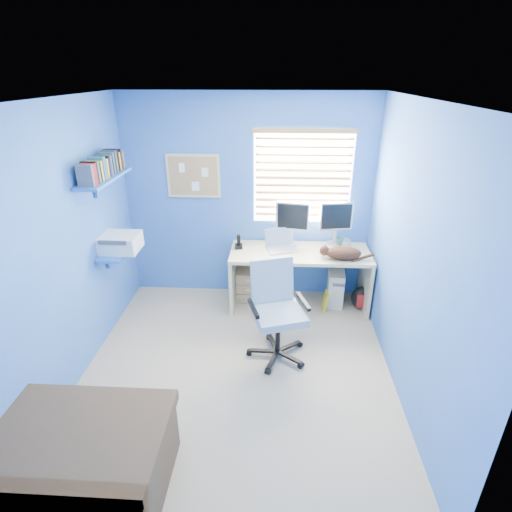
# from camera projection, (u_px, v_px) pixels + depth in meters

# --- Properties ---
(floor) EXTENTS (3.00, 3.20, 0.00)m
(floor) POSITION_uv_depth(u_px,v_px,m) (237.00, 370.00, 3.95)
(floor) COLOR tan
(floor) RESTS_ON ground
(ceiling) EXTENTS (3.00, 3.20, 0.00)m
(ceiling) POSITION_uv_depth(u_px,v_px,m) (230.00, 100.00, 2.89)
(ceiling) COLOR white
(ceiling) RESTS_ON wall_back
(wall_back) EXTENTS (3.00, 0.01, 2.50)m
(wall_back) POSITION_uv_depth(u_px,v_px,m) (248.00, 201.00, 4.87)
(wall_back) COLOR #3265BA
(wall_back) RESTS_ON ground
(wall_front) EXTENTS (3.00, 0.01, 2.50)m
(wall_front) POSITION_uv_depth(u_px,v_px,m) (201.00, 392.00, 1.97)
(wall_front) COLOR #3265BA
(wall_front) RESTS_ON ground
(wall_left) EXTENTS (0.01, 3.20, 2.50)m
(wall_left) POSITION_uv_depth(u_px,v_px,m) (64.00, 252.00, 3.49)
(wall_left) COLOR #3265BA
(wall_left) RESTS_ON ground
(wall_right) EXTENTS (0.01, 3.20, 2.50)m
(wall_right) POSITION_uv_depth(u_px,v_px,m) (412.00, 260.00, 3.34)
(wall_right) COLOR #3265BA
(wall_right) RESTS_ON ground
(desk) EXTENTS (1.66, 0.65, 0.74)m
(desk) POSITION_uv_depth(u_px,v_px,m) (299.00, 279.00, 4.89)
(desk) COLOR #D6BF82
(desk) RESTS_ON floor
(laptop) EXTENTS (0.40, 0.35, 0.22)m
(laptop) POSITION_uv_depth(u_px,v_px,m) (281.00, 241.00, 4.73)
(laptop) COLOR silver
(laptop) RESTS_ON desk
(monitor_left) EXTENTS (0.42, 0.19, 0.54)m
(monitor_left) POSITION_uv_depth(u_px,v_px,m) (292.00, 224.00, 4.82)
(monitor_left) COLOR silver
(monitor_left) RESTS_ON desk
(monitor_right) EXTENTS (0.41, 0.18, 0.54)m
(monitor_right) POSITION_uv_depth(u_px,v_px,m) (336.00, 224.00, 4.83)
(monitor_right) COLOR silver
(monitor_right) RESTS_ON desk
(phone) EXTENTS (0.10, 0.12, 0.17)m
(phone) POSITION_uv_depth(u_px,v_px,m) (239.00, 241.00, 4.80)
(phone) COLOR black
(phone) RESTS_ON desk
(mug) EXTENTS (0.10, 0.09, 0.10)m
(mug) POSITION_uv_depth(u_px,v_px,m) (340.00, 242.00, 4.88)
(mug) COLOR #306466
(mug) RESTS_ON desk
(cd_spindle) EXTENTS (0.13, 0.13, 0.07)m
(cd_spindle) POSITION_uv_depth(u_px,v_px,m) (346.00, 242.00, 4.90)
(cd_spindle) COLOR silver
(cd_spindle) RESTS_ON desk
(cat) EXTENTS (0.43, 0.27, 0.14)m
(cat) POSITION_uv_depth(u_px,v_px,m) (343.00, 253.00, 4.52)
(cat) COLOR black
(cat) RESTS_ON desk
(tower_pc) EXTENTS (0.23, 0.46, 0.45)m
(tower_pc) POSITION_uv_depth(u_px,v_px,m) (335.00, 286.00, 5.04)
(tower_pc) COLOR beige
(tower_pc) RESTS_ON floor
(drawer_boxes) EXTENTS (0.35, 0.28, 0.41)m
(drawer_boxes) POSITION_uv_depth(u_px,v_px,m) (250.00, 284.00, 5.11)
(drawer_boxes) COLOR tan
(drawer_boxes) RESTS_ON floor
(yellow_book) EXTENTS (0.03, 0.17, 0.24)m
(yellow_book) POSITION_uv_depth(u_px,v_px,m) (325.00, 301.00, 4.91)
(yellow_book) COLOR yellow
(yellow_book) RESTS_ON floor
(backpack) EXTENTS (0.27, 0.21, 0.30)m
(backpack) POSITION_uv_depth(u_px,v_px,m) (361.00, 298.00, 4.92)
(backpack) COLOR black
(backpack) RESTS_ON floor
(bed_corner) EXTENTS (1.12, 0.80, 0.54)m
(bed_corner) POSITION_uv_depth(u_px,v_px,m) (83.00, 461.00, 2.73)
(bed_corner) COLOR #4E3726
(bed_corner) RESTS_ON floor
(office_chair) EXTENTS (0.74, 0.74, 1.00)m
(office_chair) POSITION_uv_depth(u_px,v_px,m) (276.00, 323.00, 4.04)
(office_chair) COLOR black
(office_chair) RESTS_ON floor
(window_blinds) EXTENTS (1.15, 0.05, 1.10)m
(window_blinds) POSITION_uv_depth(u_px,v_px,m) (303.00, 178.00, 4.68)
(window_blinds) COLOR white
(window_blinds) RESTS_ON ground
(corkboard) EXTENTS (0.64, 0.02, 0.52)m
(corkboard) POSITION_uv_depth(u_px,v_px,m) (193.00, 176.00, 4.75)
(corkboard) COLOR #D6BF82
(corkboard) RESTS_ON ground
(wall_shelves) EXTENTS (0.42, 0.90, 1.05)m
(wall_shelves) POSITION_uv_depth(u_px,v_px,m) (110.00, 206.00, 4.09)
(wall_shelves) COLOR blue
(wall_shelves) RESTS_ON ground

